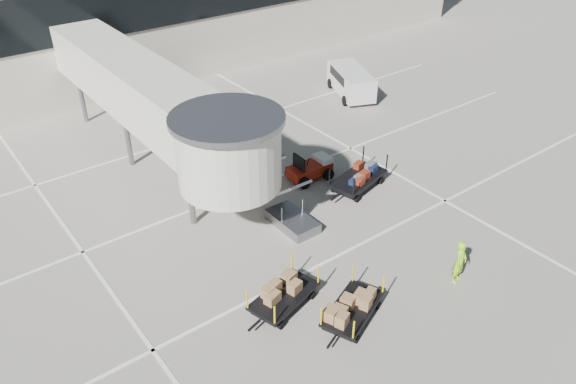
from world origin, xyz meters
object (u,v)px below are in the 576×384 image
suitcase_cart (358,179)px  box_cart_near (356,307)px  baggage_tug (310,169)px  box_cart_far (283,296)px  minivan (350,80)px  ground_worker (460,262)px

suitcase_cart → box_cart_near: suitcase_cart is taller
baggage_tug → box_cart_far: baggage_tug is taller
suitcase_cart → box_cart_far: suitcase_cart is taller
box_cart_far → suitcase_cart: bearing=13.7°
baggage_tug → minivan: 11.88m
minivan → baggage_tug: bearing=-119.9°
box_cart_near → ground_worker: 4.91m
ground_worker → minivan: (9.75, 17.18, 0.12)m
baggage_tug → box_cart_near: bearing=-116.8°
suitcase_cart → box_cart_far: size_ratio=1.12×
suitcase_cart → box_cart_near: bearing=-146.9°
baggage_tug → box_cart_far: bearing=-132.5°
suitcase_cart → minivan: (8.09, 9.43, 0.56)m
suitcase_cart → box_cart_far: bearing=-164.1°
ground_worker → baggage_tug: bearing=72.8°
ground_worker → minivan: ground_worker is taller
box_cart_near → box_cart_far: size_ratio=0.97×
suitcase_cart → minivan: minivan is taller
box_cart_near → box_cart_far: 2.81m
box_cart_far → baggage_tug: bearing=29.2°
baggage_tug → box_cart_near: baggage_tug is taller
baggage_tug → ground_worker: (-0.32, -9.97, 0.41)m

